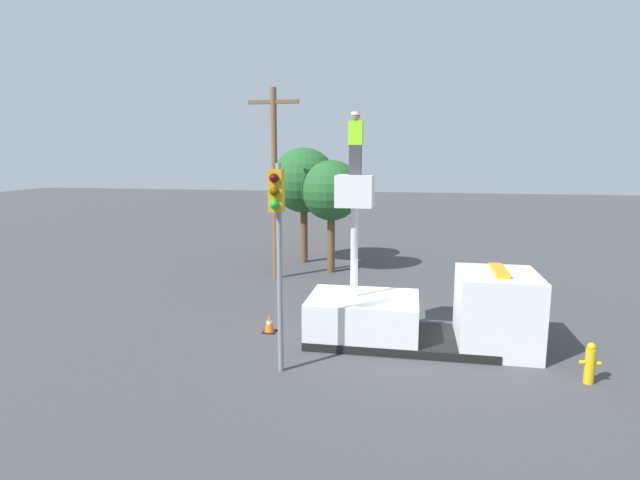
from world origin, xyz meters
TOP-DOWN VIEW (x-y plane):
  - ground_plane at (0.00, 0.00)m, footprint 120.00×120.00m
  - bucket_truck at (0.72, 0.00)m, footprint 6.49×2.45m
  - worker at (-1.37, 0.00)m, footprint 0.40×0.26m
  - traffic_light_pole at (-2.93, -2.71)m, footprint 0.34×0.57m
  - fire_hydrant at (4.58, -1.90)m, footprint 0.48×0.24m
  - traffic_cone_rear at (-4.01, 0.10)m, footprint 0.40×0.40m
  - tree_left_bg at (-3.42, 8.46)m, footprint 2.77×2.77m
  - tree_right_bg at (-5.13, 10.38)m, footprint 3.26×3.26m
  - utility_pole at (-5.67, 6.88)m, footprint 2.20×0.26m

SIDE VIEW (x-z plane):
  - ground_plane at x=0.00m, z-range 0.00..0.00m
  - traffic_cone_rear at x=-4.01m, z-range -0.02..0.56m
  - fire_hydrant at x=4.58m, z-range -0.01..1.02m
  - bucket_truck at x=0.72m, z-range -1.50..3.40m
  - traffic_light_pole at x=-2.93m, z-range 1.10..6.37m
  - tree_left_bg at x=-3.42m, z-range 1.19..6.42m
  - tree_right_bg at x=-5.13m, z-range 1.26..7.09m
  - utility_pole at x=-5.67m, z-range 0.32..8.60m
  - worker at x=-1.37m, z-range 4.90..6.65m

